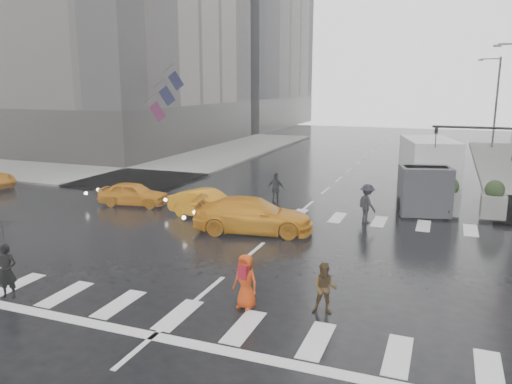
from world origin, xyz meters
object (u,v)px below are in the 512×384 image
at_px(pedestrian_brown, 325,289).
at_px(pedestrian_orange, 246,281).
at_px(taxi_front, 133,194).
at_px(traffic_signal_pole, 499,154).
at_px(taxi_mid, 207,205).
at_px(box_truck, 427,171).

bearing_deg(pedestrian_brown, pedestrian_orange, -177.57).
bearing_deg(taxi_front, traffic_signal_pole, -88.32).
relative_size(traffic_signal_pole, taxi_mid, 1.09).
xyz_separation_m(pedestrian_orange, box_truck, (4.28, 15.13, 1.04)).
distance_m(taxi_mid, box_truck, 11.85).
height_order(pedestrian_orange, box_truck, box_truck).
bearing_deg(traffic_signal_pole, pedestrian_brown, -112.69).
bearing_deg(box_truck, taxi_mid, -159.85).
bearing_deg(traffic_signal_pole, taxi_mid, -161.34).
distance_m(traffic_signal_pole, pedestrian_brown, 13.68).
distance_m(pedestrian_orange, taxi_front, 14.03).
distance_m(taxi_front, box_truck, 15.73).
bearing_deg(taxi_front, pedestrian_brown, -134.77).
height_order(traffic_signal_pole, box_truck, traffic_signal_pole).
xyz_separation_m(traffic_signal_pole, taxi_front, (-17.77, -3.40, -2.58)).
height_order(pedestrian_brown, taxi_mid, pedestrian_brown).
relative_size(pedestrian_brown, pedestrian_orange, 0.92).
xyz_separation_m(traffic_signal_pole, pedestrian_brown, (-5.19, -12.41, -2.47)).
height_order(taxi_mid, box_truck, box_truck).
xyz_separation_m(pedestrian_orange, taxi_front, (-10.35, 9.47, -0.18)).
height_order(pedestrian_orange, taxi_front, pedestrian_orange).
relative_size(pedestrian_orange, taxi_mid, 0.39).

